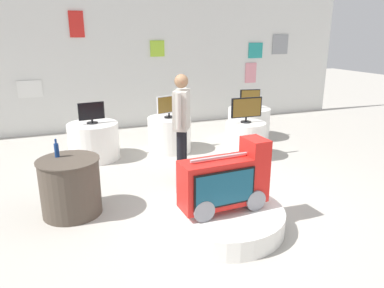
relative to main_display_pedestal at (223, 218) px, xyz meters
The scene contains 15 objects.
ground_plane 0.55m from the main_display_pedestal, 66.21° to the left, with size 30.00×30.00×0.00m, color #B2ADA3.
back_wall_display 5.37m from the main_display_pedestal, 87.63° to the left, with size 10.99×0.13×3.09m.
main_display_pedestal is the anchor object (origin of this frame).
novelty_firetruck_tv 0.45m from the main_display_pedestal, 15.37° to the right, with size 1.05×0.44×0.81m.
display_pedestal_left_rear 3.90m from the main_display_pedestal, 56.41° to the left, with size 0.90×0.90×0.66m, color white.
tv_on_left_rear 3.97m from the main_display_pedestal, 56.36° to the left, with size 0.43×0.22×0.40m.
display_pedestal_center_rear 3.26m from the main_display_pedestal, 110.28° to the left, with size 0.90×0.90×0.66m, color white.
tv_on_center_rear 3.34m from the main_display_pedestal, 110.31° to the left, with size 0.45×0.19×0.38m.
display_pedestal_right_rear 2.60m from the main_display_pedestal, 55.70° to the left, with size 0.72×0.72×0.66m, color white.
tv_on_right_rear 2.71m from the main_display_pedestal, 55.64° to the left, with size 0.59×0.19×0.45m.
display_pedestal_far_right 3.04m from the main_display_pedestal, 84.47° to the left, with size 0.83×0.83×0.66m, color white.
tv_on_far_right 3.12m from the main_display_pedestal, 84.49° to the left, with size 0.51×0.20×0.42m.
side_table_round 1.93m from the main_display_pedestal, 148.53° to the left, with size 0.76×0.76×0.73m.
bottle_on_side_table 2.20m from the main_display_pedestal, 146.82° to the left, with size 0.06×0.06×0.23m.
shopper_browsing_near_truck 1.68m from the main_display_pedestal, 89.99° to the left, with size 0.36×0.50×1.65m.
Camera 1 is at (-1.91, -3.93, 2.21)m, focal length 33.90 mm.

